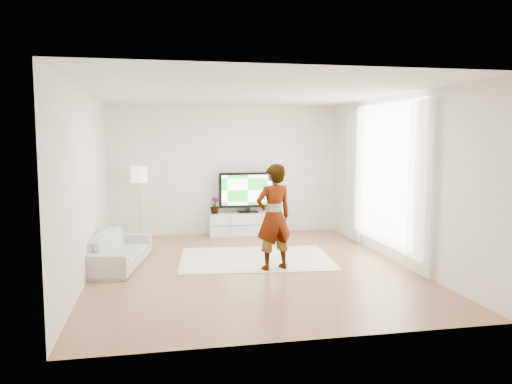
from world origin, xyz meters
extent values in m
plane|color=#AA7B4C|center=(0.00, 0.00, 0.00)|extent=(6.00, 6.00, 0.00)
plane|color=white|center=(0.00, 0.00, 2.80)|extent=(6.00, 6.00, 0.00)
cube|color=white|center=(-2.50, 0.00, 1.40)|extent=(0.02, 6.00, 2.80)
cube|color=white|center=(2.50, 0.00, 1.40)|extent=(0.02, 6.00, 2.80)
cube|color=white|center=(0.00, 3.00, 1.40)|extent=(5.00, 0.02, 2.80)
cube|color=white|center=(0.00, -3.00, 1.40)|extent=(5.00, 0.02, 2.80)
cube|color=white|center=(2.48, 0.30, 1.45)|extent=(0.01, 2.60, 2.50)
cube|color=white|center=(2.40, -1.00, 1.35)|extent=(0.04, 0.70, 2.60)
cube|color=white|center=(2.40, 1.60, 1.35)|extent=(0.04, 0.70, 2.60)
cube|color=silver|center=(0.46, 2.77, 0.24)|extent=(1.70, 0.48, 0.48)
cube|color=black|center=(0.46, 2.52, 0.24)|extent=(1.65, 0.00, 0.01)
cube|color=black|center=(0.03, 2.52, 0.24)|extent=(0.01, 0.00, 0.42)
cube|color=black|center=(0.88, 2.52, 0.24)|extent=(0.01, 0.00, 0.42)
cube|color=black|center=(0.46, 2.79, 0.49)|extent=(0.45, 0.25, 0.02)
cube|color=black|center=(0.46, 2.79, 0.54)|extent=(0.09, 0.06, 0.09)
cube|color=black|center=(0.46, 2.79, 0.97)|extent=(1.25, 0.07, 0.76)
cube|color=#199C1F|center=(0.46, 2.76, 0.97)|extent=(1.14, 0.01, 0.65)
cube|color=white|center=(1.20, 2.77, 0.59)|extent=(0.06, 0.17, 0.23)
cube|color=#4CB2FF|center=(1.20, 2.68, 0.61)|extent=(0.01, 0.00, 0.12)
imported|color=#3F7238|center=(-0.26, 2.77, 0.65)|extent=(0.24, 0.24, 0.35)
cube|color=white|center=(0.19, 0.53, 0.01)|extent=(2.75, 2.11, 0.01)
imported|color=#334772|center=(0.34, -0.22, 0.85)|extent=(0.70, 0.55, 1.68)
imported|color=#BAB9B4|center=(-2.10, 0.52, 0.27)|extent=(1.05, 1.95, 0.54)
cylinder|color=silver|center=(-1.83, 2.70, 0.01)|extent=(0.26, 0.26, 0.02)
cylinder|color=silver|center=(-1.83, 2.70, 0.60)|extent=(0.03, 0.03, 1.16)
cylinder|color=white|center=(-1.83, 2.70, 1.35)|extent=(0.34, 0.34, 0.33)
camera|label=1|loc=(-1.44, -7.78, 2.08)|focal=35.00mm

